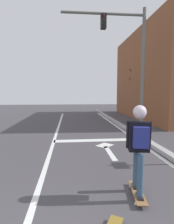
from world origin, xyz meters
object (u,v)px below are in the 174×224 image
skateboard (137,192)px  roadside_tree (134,95)px  skater (139,139)px  traffic_signal_mast (128,50)px

skateboard → roadside_tree: size_ratio=0.21×
roadside_tree → skateboard: bearing=-109.3°
skater → traffic_signal_mast: size_ratio=0.27×
skateboard → roadside_tree: bearing=70.7°
skateboard → skater: bearing=-99.2°
skateboard → traffic_signal_mast: (1.52, 5.54, 3.81)m
skateboard → traffic_signal_mast: 6.90m
skater → roadside_tree: bearing=70.7°
traffic_signal_mast → roadside_tree: traffic_signal_mast is taller
skater → skateboard: bearing=80.8°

